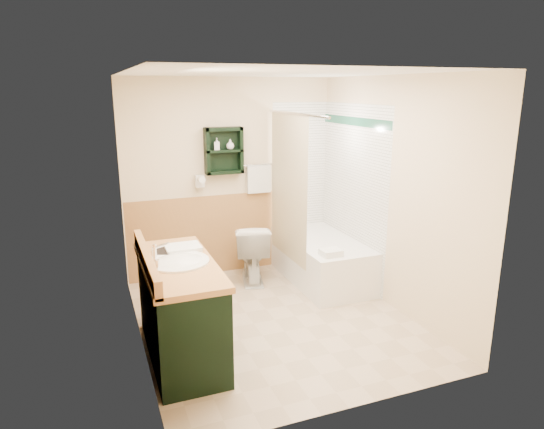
{
  "coord_description": "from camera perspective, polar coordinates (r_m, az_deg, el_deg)",
  "views": [
    {
      "loc": [
        -1.63,
        -4.16,
        2.27
      ],
      "look_at": [
        0.05,
        0.2,
        1.05
      ],
      "focal_mm": 32.0,
      "sensor_mm": 36.0,
      "label": 1
    }
  ],
  "objects": [
    {
      "name": "wainscot_left",
      "position": [
        4.53,
        -15.16,
        -8.87
      ],
      "size": [
        2.98,
        2.98,
        1.0
      ],
      "primitive_type": null,
      "color": "tan",
      "rests_on": "left_wall"
    },
    {
      "name": "vanity_book",
      "position": [
        4.38,
        -13.93,
        -3.11
      ],
      "size": [
        0.16,
        0.07,
        0.21
      ],
      "primitive_type": "imported",
      "rotation": [
        0.0,
        0.0,
        -0.29
      ],
      "color": "black",
      "rests_on": "vanity"
    },
    {
      "name": "mirror_frame",
      "position": [
        3.71,
        -15.01,
        2.16
      ],
      "size": [
        1.3,
        1.3,
        1.0
      ],
      "primitive_type": null,
      "color": "brown",
      "rests_on": "left_wall"
    },
    {
      "name": "ceiling",
      "position": [
        4.47,
        0.37,
        16.58
      ],
      "size": [
        2.6,
        3.0,
        0.04
      ],
      "primitive_type": "cube",
      "color": "white",
      "rests_on": "back_wall"
    },
    {
      "name": "soap_bottle_b",
      "position": [
        5.82,
        -4.94,
        8.11
      ],
      "size": [
        0.12,
        0.14,
        0.09
      ],
      "primitive_type": "imported",
      "rotation": [
        0.0,
        0.0,
        -0.32
      ],
      "color": "white",
      "rests_on": "wall_shelf"
    },
    {
      "name": "back_wall",
      "position": [
        6.0,
        -4.98,
        4.34
      ],
      "size": [
        2.6,
        0.04,
        2.4
      ],
      "primitive_type": "cube",
      "color": "#FAEDC4",
      "rests_on": "ground"
    },
    {
      "name": "tile_right",
      "position": [
        5.84,
        9.39,
        2.4
      ],
      "size": [
        1.5,
        1.5,
        2.1
      ],
      "primitive_type": null,
      "color": "white",
      "rests_on": "right_wall"
    },
    {
      "name": "tile_back",
      "position": [
        6.35,
        4.1,
        3.55
      ],
      "size": [
        0.95,
        0.95,
        2.1
      ],
      "primitive_type": null,
      "color": "white",
      "rests_on": "back_wall"
    },
    {
      "name": "right_wall",
      "position": [
        5.21,
        13.99,
        2.37
      ],
      "size": [
        0.04,
        3.0,
        2.4
      ],
      "primitive_type": "cube",
      "color": "#FAEDC4",
      "rests_on": "ground"
    },
    {
      "name": "wainscot_back",
      "position": [
        6.14,
        -4.74,
        -2.15
      ],
      "size": [
        2.58,
        2.58,
        1.0
      ],
      "primitive_type": null,
      "color": "tan",
      "rests_on": "back_wall"
    },
    {
      "name": "tile_accent",
      "position": [
        5.71,
        9.66,
        10.75
      ],
      "size": [
        1.5,
        1.5,
        0.1
      ],
      "primitive_type": null,
      "color": "#154C37",
      "rests_on": "right_wall"
    },
    {
      "name": "mirror_glass",
      "position": [
        3.71,
        -14.93,
        2.17
      ],
      "size": [
        1.2,
        1.2,
        0.9
      ],
      "primitive_type": null,
      "color": "white",
      "rests_on": "left_wall"
    },
    {
      "name": "floor",
      "position": [
        5.01,
        0.32,
        -12.27
      ],
      "size": [
        3.0,
        3.0,
        0.0
      ],
      "primitive_type": "plane",
      "color": "#C4AC8F",
      "rests_on": "ground"
    },
    {
      "name": "tub_towel",
      "position": [
        5.26,
        6.94,
        -4.47
      ],
      "size": [
        0.22,
        0.18,
        0.07
      ],
      "primitive_type": "cube",
      "color": "white",
      "rests_on": "bathtub"
    },
    {
      "name": "soap_bottle_a",
      "position": [
        5.78,
        -6.49,
        7.89
      ],
      "size": [
        0.1,
        0.15,
        0.06
      ],
      "primitive_type": "imported",
      "rotation": [
        0.0,
        0.0,
        -0.28
      ],
      "color": "white",
      "rests_on": "wall_shelf"
    },
    {
      "name": "shower_curtain",
      "position": [
        5.64,
        1.92,
        3.2
      ],
      "size": [
        1.05,
        1.05,
        1.7
      ],
      "primitive_type": null,
      "color": "#C0B291",
      "rests_on": "curtain_rod"
    },
    {
      "name": "vanity",
      "position": [
        4.3,
        -10.71,
        -10.93
      ],
      "size": [
        0.59,
        1.36,
        0.86
      ],
      "primitive_type": "cube",
      "color": "black",
      "rests_on": "ground"
    },
    {
      "name": "toilet",
      "position": [
        5.85,
        -2.42,
        -4.49
      ],
      "size": [
        0.57,
        0.8,
        0.71
      ],
      "primitive_type": "imported",
      "rotation": [
        0.0,
        0.0,
        2.89
      ],
      "color": "white",
      "rests_on": "ground"
    },
    {
      "name": "left_wall",
      "position": [
        4.3,
        -16.24,
        -0.33
      ],
      "size": [
        0.04,
        3.0,
        2.4
      ],
      "primitive_type": "cube",
      "color": "#FAEDC4",
      "rests_on": "ground"
    },
    {
      "name": "towel_bar",
      "position": [
        6.02,
        -1.61,
        5.87
      ],
      "size": [
        0.4,
        0.06,
        0.4
      ],
      "primitive_type": null,
      "color": "white",
      "rests_on": "back_wall"
    },
    {
      "name": "wall_shelf",
      "position": [
        5.81,
        -5.69,
        7.48
      ],
      "size": [
        0.45,
        0.15,
        0.55
      ],
      "primitive_type": "cube",
      "color": "black",
      "rests_on": "back_wall"
    },
    {
      "name": "bathtub",
      "position": [
        5.93,
        5.86,
        -5.23
      ],
      "size": [
        0.78,
        1.5,
        0.52
      ],
      "primitive_type": "cube",
      "color": "white",
      "rests_on": "ground"
    },
    {
      "name": "curtain_rod",
      "position": [
        5.37,
        2.75,
        11.77
      ],
      "size": [
        0.03,
        1.6,
        0.03
      ],
      "primitive_type": "cylinder",
      "rotation": [
        1.57,
        0.0,
        0.0
      ],
      "color": "silver",
      "rests_on": "back_wall"
    },
    {
      "name": "hair_dryer",
      "position": [
        5.82,
        -8.52,
        3.91
      ],
      "size": [
        0.1,
        0.24,
        0.18
      ],
      "primitive_type": null,
      "color": "white",
      "rests_on": "back_wall"
    },
    {
      "name": "counter_towel",
      "position": [
        4.43,
        -10.45,
        -3.87
      ],
      "size": [
        0.31,
        0.24,
        0.04
      ],
      "primitive_type": "cube",
      "color": "white",
      "rests_on": "vanity"
    }
  ]
}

